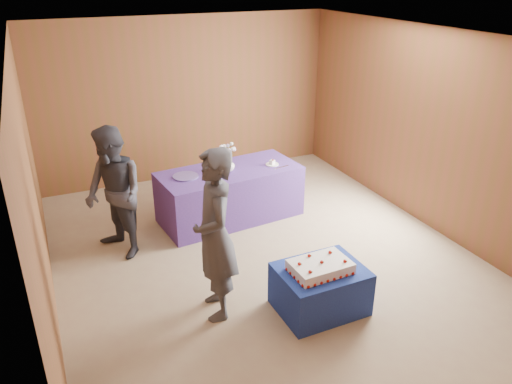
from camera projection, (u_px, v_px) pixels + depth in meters
ground at (262, 254)px, 6.42m from camera, size 6.00×6.00×0.00m
room_shell at (263, 119)px, 5.67m from camera, size 5.04×6.04×2.72m
cake_table at (320, 289)px, 5.31m from camera, size 0.91×0.71×0.50m
serving_table at (230, 194)px, 7.22m from camera, size 2.08×1.09×0.75m
sheet_cake at (320, 267)px, 5.15m from camera, size 0.65×0.46×0.15m
vase at (228, 165)px, 6.99m from camera, size 0.21×0.21×0.19m
flower_spray at (228, 148)px, 6.89m from camera, size 0.23×0.23×0.18m
platter at (185, 176)px, 6.82m from camera, size 0.36×0.36×0.02m
plate at (272, 164)px, 7.25m from camera, size 0.24×0.24×0.01m
cake_slice at (272, 162)px, 7.23m from camera, size 0.09×0.08×0.08m
knife at (282, 167)px, 7.16m from camera, size 0.26×0.07×0.00m
guest_left at (215, 235)px, 5.01m from camera, size 0.54×0.73×1.84m
guest_right at (114, 194)px, 6.11m from camera, size 0.89×0.99×1.68m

